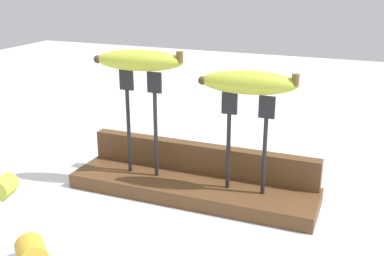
# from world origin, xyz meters

# --- Properties ---
(ground_plane) EXTENTS (3.00, 3.00, 0.00)m
(ground_plane) POSITION_xyz_m (0.00, 0.00, 0.00)
(ground_plane) COLOR silver
(wooden_board) EXTENTS (0.44, 0.12, 0.03)m
(wooden_board) POSITION_xyz_m (0.00, 0.00, 0.01)
(wooden_board) COLOR brown
(wooden_board) RESTS_ON ground
(board_backstop) EXTENTS (0.43, 0.02, 0.05)m
(board_backstop) POSITION_xyz_m (0.00, 0.05, 0.05)
(board_backstop) COLOR brown
(board_backstop) RESTS_ON wooden_board
(fork_stand_left) EXTENTS (0.08, 0.01, 0.19)m
(fork_stand_left) POSITION_xyz_m (-0.10, -0.00, 0.14)
(fork_stand_left) COLOR black
(fork_stand_left) RESTS_ON wooden_board
(fork_stand_right) EXTENTS (0.09, 0.01, 0.17)m
(fork_stand_right) POSITION_xyz_m (0.10, -0.00, 0.13)
(fork_stand_right) COLOR black
(fork_stand_right) RESTS_ON wooden_board
(banana_raised_left) EXTENTS (0.16, 0.07, 0.04)m
(banana_raised_left) POSITION_xyz_m (-0.10, -0.00, 0.24)
(banana_raised_left) COLOR #B2C138
(banana_raised_left) RESTS_ON fork_stand_left
(banana_raised_right) EXTENTS (0.16, 0.06, 0.04)m
(banana_raised_right) POSITION_xyz_m (0.10, -0.00, 0.21)
(banana_raised_right) COLOR #B2C138
(banana_raised_right) RESTS_ON fork_stand_right
(fork_fallen_near) EXTENTS (0.05, 0.19, 0.01)m
(fork_fallen_near) POSITION_xyz_m (-0.22, 0.13, 0.00)
(fork_fallen_near) COLOR black
(fork_fallen_near) RESTS_ON ground
(banana_chunk_near) EXTENTS (0.06, 0.06, 0.04)m
(banana_chunk_near) POSITION_xyz_m (-0.12, -0.28, 0.02)
(banana_chunk_near) COLOR gold
(banana_chunk_near) RESTS_ON ground
(banana_chunk_far) EXTENTS (0.05, 0.05, 0.04)m
(banana_chunk_far) POSITION_xyz_m (-0.31, -0.13, 0.02)
(banana_chunk_far) COLOR #B2C138
(banana_chunk_far) RESTS_ON ground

